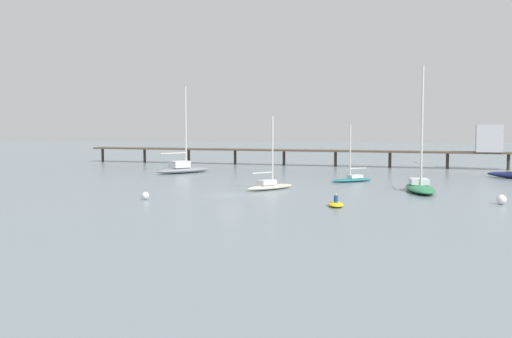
{
  "coord_description": "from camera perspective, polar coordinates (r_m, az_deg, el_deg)",
  "views": [
    {
      "loc": [
        12.34,
        -57.96,
        6.95
      ],
      "look_at": [
        0.0,
        16.38,
        1.5
      ],
      "focal_mm": 41.63,
      "sensor_mm": 36.0,
      "label": 1
    }
  ],
  "objects": [
    {
      "name": "ground_plane",
      "position": [
        59.66,
        -2.58,
        -2.56
      ],
      "size": [
        400.0,
        400.0,
        0.0
      ],
      "primitive_type": "plane",
      "color": "gray"
    },
    {
      "name": "sailboat_gray",
      "position": [
        88.78,
        -7.05,
        0.1
      ],
      "size": [
        7.91,
        9.05,
        12.83
      ],
      "color": "gray",
      "rests_on": "ground_plane"
    },
    {
      "name": "mooring_buoy_inner",
      "position": [
        57.28,
        -10.58,
        -2.53
      ],
      "size": [
        0.73,
        0.73,
        0.73
      ],
      "primitive_type": "sphere",
      "color": "silver",
      "rests_on": "ground_plane"
    },
    {
      "name": "sailboat_cream",
      "position": [
        65.06,
        1.33,
        -1.51
      ],
      "size": [
        5.35,
        6.16,
        8.06
      ],
      "color": "beige",
      "rests_on": "ground_plane"
    },
    {
      "name": "sailboat_teal",
      "position": [
        75.22,
        9.24,
        -0.86
      ],
      "size": [
        5.79,
        4.86,
        7.18
      ],
      "color": "#1E727A",
      "rests_on": "ground_plane"
    },
    {
      "name": "pier",
      "position": [
        102.62,
        11.01,
        2.24
      ],
      "size": [
        75.62,
        14.37,
        7.2
      ],
      "color": "brown",
      "rests_on": "ground_plane"
    },
    {
      "name": "dinghy_yellow",
      "position": [
        52.01,
        7.68,
        -3.35
      ],
      "size": [
        1.66,
        3.08,
        1.14
      ],
      "color": "yellow",
      "rests_on": "ground_plane"
    },
    {
      "name": "sailboat_green",
      "position": [
        65.31,
        15.48,
        -1.53
      ],
      "size": [
        3.19,
        9.45,
        13.26
      ],
      "color": "#287F4C",
      "rests_on": "ground_plane"
    },
    {
      "name": "mooring_buoy_outer",
      "position": [
        57.03,
        22.51,
        -2.73
      ],
      "size": [
        0.89,
        0.89,
        0.89
      ],
      "primitive_type": "sphere",
      "color": "silver",
      "rests_on": "ground_plane"
    }
  ]
}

